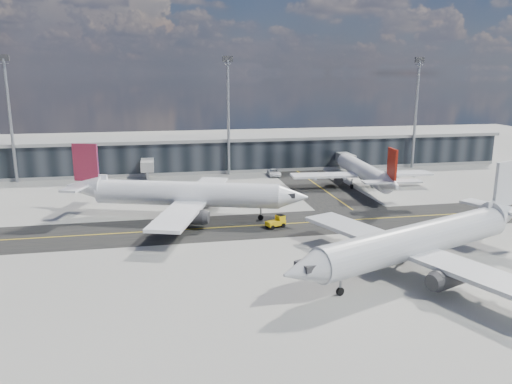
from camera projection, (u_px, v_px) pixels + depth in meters
ground at (270, 232)px, 80.02m from camera, size 300.00×300.00×0.00m
taxiway_lanes at (279, 213)px, 91.00m from camera, size 180.00×63.00×0.03m
terminal_concourse at (225, 154)px, 131.54m from camera, size 152.00×19.80×8.80m
floodlight_masts at (228, 112)px, 122.24m from camera, size 102.50×0.70×28.90m
airliner_af at (184, 194)px, 87.31m from camera, size 42.33×36.52×12.83m
airliner_redtail at (364, 172)px, 109.91m from camera, size 32.03×37.55×11.12m
airliner_near at (421, 240)px, 63.39m from camera, size 41.23×35.68×12.70m
baggage_tug at (277, 221)px, 82.33m from camera, size 3.55×2.61×2.01m
service_van at (274, 172)px, 123.83m from camera, size 2.97×6.12×1.68m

